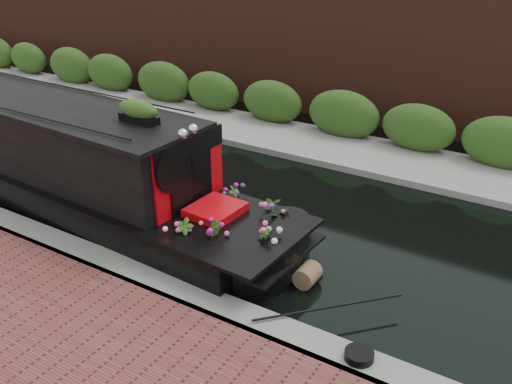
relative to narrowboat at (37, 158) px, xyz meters
The scene contains 8 objects.
ground 4.79m from the narrowboat, 21.87° to the left, with size 80.00×80.00×0.00m, color black.
near_bank_coping 4.72m from the narrowboat, 19.51° to the right, with size 40.00×0.60×0.50m, color gray.
far_bank_path 7.44m from the narrowboat, 53.74° to the left, with size 40.00×2.40×0.34m, color gray.
far_hedge 8.17m from the narrowboat, 57.49° to the left, with size 40.00×1.10×2.80m, color #2A4C19.
far_brick_wall 10.00m from the narrowboat, 64.00° to the left, with size 40.00×1.00×8.00m, color #4B2319.
narrowboat is the anchor object (origin of this frame).
rope_fender 6.85m from the narrowboat, ahead, with size 0.37×0.37×0.44m, color brown.
coiled_mooring_rope 8.54m from the narrowboat, 10.30° to the right, with size 0.41×0.41×0.12m, color black.
Camera 1 is at (6.01, -9.17, 5.73)m, focal length 40.00 mm.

